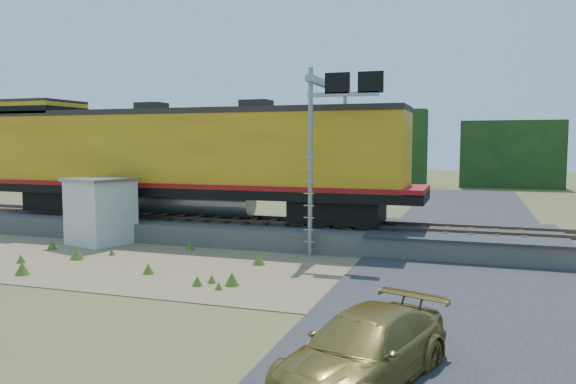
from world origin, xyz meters
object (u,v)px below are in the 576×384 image
(locomotive, at_px, (187,157))
(signal_gantry, at_px, (334,118))
(car, at_px, (364,349))
(shed, at_px, (101,211))

(locomotive, xyz_separation_m, signal_gantry, (6.91, -0.66, 1.61))
(signal_gantry, xyz_separation_m, car, (3.57, -12.24, -4.55))
(shed, bearing_deg, signal_gantry, 30.03)
(shed, height_order, signal_gantry, signal_gantry)
(locomotive, distance_m, car, 16.87)
(shed, distance_m, car, 16.25)
(shed, distance_m, signal_gantry, 10.29)
(locomotive, relative_size, shed, 7.10)
(locomotive, relative_size, car, 4.78)
(locomotive, height_order, signal_gantry, signal_gantry)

